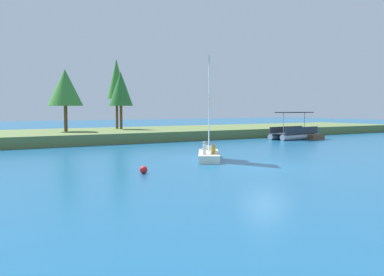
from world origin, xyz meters
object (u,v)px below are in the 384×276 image
Objects in this scene: shoreline_tree_midright at (117,79)px; wooden_dock at (299,136)px; pontoon_boat at (294,133)px; shoreline_tree_midleft at (65,88)px; shoreline_tree_centre at (121,89)px; sailboat at (209,151)px; channel_buoy at (144,170)px.

wooden_dock is (16.29, -11.47, -6.15)m from shoreline_tree_midright.
pontoon_boat is at bearing -150.33° from wooden_dock.
wooden_dock is at bearing -21.23° from shoreline_tree_midleft.
shoreline_tree_midright is 20.85m from wooden_dock.
shoreline_tree_midright reaches higher than shoreline_tree_midleft.
shoreline_tree_midright is 19.95m from pontoon_boat.
shoreline_tree_midright is 1.25× the size of pontoon_boat.
shoreline_tree_centre is at bearing 133.95° from pontoon_boat.
wooden_dock is 0.92× the size of pontoon_boat.
sailboat is 7.23m from channel_buoy.
shoreline_tree_midleft is at bearing -157.64° from shoreline_tree_midright.
pontoon_boat is 15.93× the size of channel_buoy.
shoreline_tree_midleft is 6.58m from shoreline_tree_centre.
shoreline_tree_midleft is at bearing 146.78° from pontoon_boat.
sailboat is (3.24, -19.88, -4.68)m from shoreline_tree_midleft.
shoreline_tree_midright is at bearing 25.86° from sailboat.
wooden_dock is at bearing 29.56° from channel_buoy.
shoreline_tree_midright is 1.13× the size of sailboat.
shoreline_tree_centre is at bearing 69.20° from channel_buoy.
shoreline_tree_midright is (0.01, 1.17, 1.10)m from shoreline_tree_centre.
channel_buoy is at bearing -109.98° from shoreline_tree_midright.
sailboat is 1.11× the size of pontoon_boat.
sailboat is at bearing -150.42° from wooden_dock.
shoreline_tree_centre reaches higher than shoreline_tree_midleft.
shoreline_tree_midleft is 0.97× the size of shoreline_tree_centre.
sailboat is at bearing -98.07° from shoreline_tree_midright.
channel_buoy is at bearing -97.42° from shoreline_tree_midleft.
shoreline_tree_midright reaches higher than shoreline_tree_centre.
pontoon_boat reaches higher than wooden_dock.
shoreline_tree_midleft is at bearing -167.01° from shoreline_tree_centre.
wooden_dock is 22.40m from sailboat.
wooden_dock is 14.58× the size of channel_buoy.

